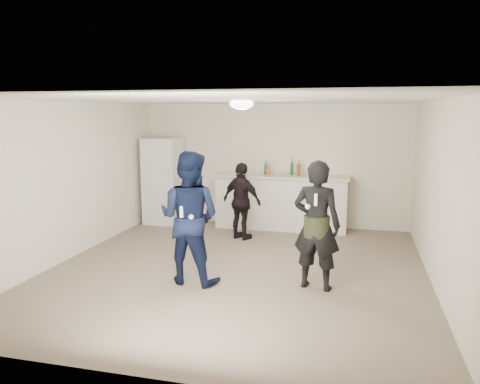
% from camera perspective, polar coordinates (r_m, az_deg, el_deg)
% --- Properties ---
extents(floor, '(6.00, 6.00, 0.00)m').
position_cam_1_polar(floor, '(7.10, -0.40, -9.46)').
color(floor, '#6B5B4C').
rests_on(floor, ground).
extents(ceiling, '(6.00, 6.00, 0.00)m').
position_cam_1_polar(ceiling, '(6.71, -0.43, 11.16)').
color(ceiling, silver).
rests_on(ceiling, wall_back).
extents(wall_back, '(6.00, 0.00, 6.00)m').
position_cam_1_polar(wall_back, '(9.70, 4.05, 3.27)').
color(wall_back, beige).
rests_on(wall_back, floor).
extents(wall_front, '(6.00, 0.00, 6.00)m').
position_cam_1_polar(wall_front, '(4.02, -11.26, -6.02)').
color(wall_front, beige).
rests_on(wall_front, floor).
extents(wall_left, '(0.00, 6.00, 6.00)m').
position_cam_1_polar(wall_left, '(7.94, -20.02, 1.29)').
color(wall_left, beige).
rests_on(wall_left, floor).
extents(wall_right, '(0.00, 6.00, 6.00)m').
position_cam_1_polar(wall_right, '(6.67, 23.12, -0.40)').
color(wall_right, beige).
rests_on(wall_right, floor).
extents(counter, '(2.60, 0.56, 1.05)m').
position_cam_1_polar(counter, '(9.45, 5.02, -1.36)').
color(counter, beige).
rests_on(counter, floor).
extents(counter_top, '(2.68, 0.64, 0.04)m').
position_cam_1_polar(counter_top, '(9.36, 5.07, 1.92)').
color(counter_top, beige).
rests_on(counter_top, counter).
extents(fridge, '(0.70, 0.70, 1.80)m').
position_cam_1_polar(fridge, '(10.02, -9.31, 1.36)').
color(fridge, silver).
rests_on(fridge, floor).
extents(fridge_handle, '(0.02, 0.02, 0.60)m').
position_cam_1_polar(fridge_handle, '(9.52, -8.71, 3.37)').
color(fridge_handle, silver).
rests_on(fridge_handle, fridge).
extents(ceiling_dome, '(0.36, 0.36, 0.16)m').
position_cam_1_polar(ceiling_dome, '(7.00, 0.20, 10.69)').
color(ceiling_dome, white).
rests_on(ceiling_dome, ceiling).
extents(shaker, '(0.08, 0.08, 0.17)m').
position_cam_1_polar(shaker, '(9.50, 0.42, 2.71)').
color(shaker, '#BBBABF').
rests_on(shaker, counter_top).
extents(man, '(0.95, 0.78, 1.82)m').
position_cam_1_polar(man, '(6.42, -6.20, -3.12)').
color(man, '#0F1C42').
rests_on(man, floor).
extents(woman, '(0.69, 0.52, 1.73)m').
position_cam_1_polar(woman, '(6.24, 9.33, -4.02)').
color(woman, black).
rests_on(woman, floor).
extents(camo_shorts, '(0.34, 0.34, 0.28)m').
position_cam_1_polar(camo_shorts, '(6.24, 9.32, -4.14)').
color(camo_shorts, '#303C1B').
rests_on(camo_shorts, woman).
extents(spectator, '(0.91, 0.66, 1.43)m').
position_cam_1_polar(spectator, '(8.60, 0.22, -1.13)').
color(spectator, black).
rests_on(spectator, floor).
extents(remote_man, '(0.04, 0.04, 0.15)m').
position_cam_1_polar(remote_man, '(6.14, -7.13, -2.40)').
color(remote_man, white).
rests_on(remote_man, man).
extents(nunchuk_man, '(0.07, 0.07, 0.07)m').
position_cam_1_polar(nunchuk_man, '(6.14, -5.97, -3.04)').
color(nunchuk_man, white).
rests_on(nunchuk_man, man).
extents(remote_woman, '(0.04, 0.04, 0.15)m').
position_cam_1_polar(remote_woman, '(5.91, 9.22, -0.93)').
color(remote_woman, white).
rests_on(remote_woman, woman).
extents(nunchuk_woman, '(0.07, 0.07, 0.07)m').
position_cam_1_polar(nunchuk_woman, '(5.97, 8.26, -1.79)').
color(nunchuk_woman, white).
rests_on(nunchuk_woman, woman).
extents(bottle_cluster, '(0.74, 0.36, 0.25)m').
position_cam_1_polar(bottle_cluster, '(9.37, 4.80, 2.70)').
color(bottle_cluster, '#A04E17').
rests_on(bottle_cluster, counter_top).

